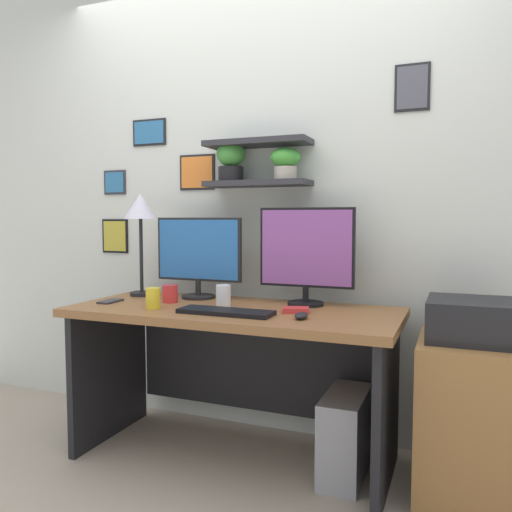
{
  "coord_description": "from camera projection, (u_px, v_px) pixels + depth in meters",
  "views": [
    {
      "loc": [
        1.01,
        -2.22,
        1.18
      ],
      "look_at": [
        0.1,
        0.05,
        1.0
      ],
      "focal_mm": 35.83,
      "sensor_mm": 36.0,
      "label": 1
    }
  ],
  "objects": [
    {
      "name": "computer_tower_right",
      "position": [
        345.0,
        435.0,
        2.34
      ],
      "size": [
        0.18,
        0.4,
        0.39
      ],
      "primitive_type": "cube",
      "color": "#99999E",
      "rests_on": "ground"
    },
    {
      "name": "printer",
      "position": [
        475.0,
        320.0,
        2.11
      ],
      "size": [
        0.38,
        0.34,
        0.17
      ],
      "primitive_type": "cube",
      "color": "black",
      "rests_on": "drawer_cabinet"
    },
    {
      "name": "monitor_right",
      "position": [
        306.0,
        253.0,
        2.53
      ],
      "size": [
        0.48,
        0.18,
        0.49
      ],
      "color": "black",
      "rests_on": "desk"
    },
    {
      "name": "monitor_left",
      "position": [
        199.0,
        255.0,
        2.76
      ],
      "size": [
        0.5,
        0.18,
        0.44
      ],
      "color": "black",
      "rests_on": "desk"
    },
    {
      "name": "desk",
      "position": [
        238.0,
        348.0,
        2.53
      ],
      "size": [
        1.59,
        0.68,
        0.75
      ],
      "color": "brown",
      "rests_on": "ground"
    },
    {
      "name": "computer_mouse",
      "position": [
        301.0,
        316.0,
        2.19
      ],
      "size": [
        0.06,
        0.09,
        0.03
      ],
      "primitive_type": "ellipsoid",
      "color": "black",
      "rests_on": "desk"
    },
    {
      "name": "back_wall_assembly",
      "position": [
        265.0,
        187.0,
        2.82
      ],
      "size": [
        4.4,
        0.24,
        2.7
      ],
      "color": "silver",
      "rests_on": "ground"
    },
    {
      "name": "drawer_cabinet",
      "position": [
        472.0,
        420.0,
        2.14
      ],
      "size": [
        0.44,
        0.5,
        0.68
      ],
      "primitive_type": "cube",
      "color": "#9E6B38",
      "rests_on": "ground"
    },
    {
      "name": "coffee_mug",
      "position": [
        170.0,
        294.0,
        2.63
      ],
      "size": [
        0.08,
        0.08,
        0.09
      ],
      "primitive_type": "cylinder",
      "color": "red",
      "rests_on": "desk"
    },
    {
      "name": "scissors_tray",
      "position": [
        296.0,
        310.0,
        2.34
      ],
      "size": [
        0.14,
        0.11,
        0.02
      ],
      "primitive_type": "cube",
      "rotation": [
        0.0,
        0.0,
        0.29
      ],
      "color": "red",
      "rests_on": "desk"
    },
    {
      "name": "pen_cup",
      "position": [
        153.0,
        298.0,
        2.44
      ],
      "size": [
        0.07,
        0.07,
        0.1
      ],
      "primitive_type": "cylinder",
      "color": "yellow",
      "rests_on": "desk"
    },
    {
      "name": "ground_plane",
      "position": [
        233.0,
        458.0,
        2.52
      ],
      "size": [
        8.0,
        8.0,
        0.0
      ],
      "primitive_type": "plane",
      "color": "tan"
    },
    {
      "name": "cell_phone",
      "position": [
        110.0,
        301.0,
        2.63
      ],
      "size": [
        0.07,
        0.14,
        0.01
      ],
      "primitive_type": "cube",
      "rotation": [
        0.0,
        0.0,
        0.02
      ],
      "color": "#2D2D33",
      "rests_on": "desk"
    },
    {
      "name": "keyboard",
      "position": [
        226.0,
        312.0,
        2.31
      ],
      "size": [
        0.44,
        0.14,
        0.02
      ],
      "primitive_type": "cube",
      "color": "black",
      "rests_on": "desk"
    },
    {
      "name": "water_cup",
      "position": [
        223.0,
        296.0,
        2.47
      ],
      "size": [
        0.07,
        0.07,
        0.11
      ],
      "primitive_type": "cylinder",
      "color": "white",
      "rests_on": "desk"
    },
    {
      "name": "desk_lamp",
      "position": [
        141.0,
        214.0,
        2.83
      ],
      "size": [
        0.18,
        0.18,
        0.57
      ],
      "color": "black",
      "rests_on": "desk"
    }
  ]
}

